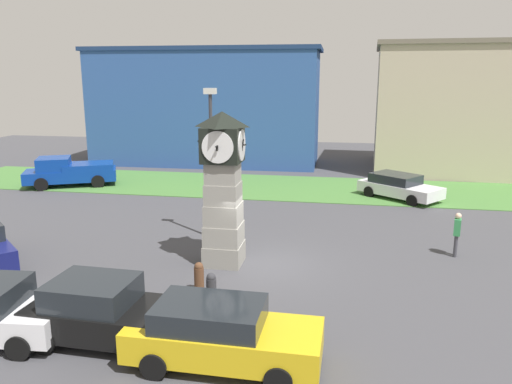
# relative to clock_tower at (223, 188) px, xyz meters

# --- Properties ---
(ground_plane) EXTENTS (71.76, 71.76, 0.00)m
(ground_plane) POSITION_rel_clock_tower_xyz_m (1.38, 0.09, -2.85)
(ground_plane) COLOR #424247
(clock_tower) EXTENTS (1.76, 1.76, 5.56)m
(clock_tower) POSITION_rel_clock_tower_xyz_m (0.00, 0.00, 0.00)
(clock_tower) COLOR gray
(clock_tower) RESTS_ON ground_plane
(bollard_near_tower) EXTENTS (0.23, 0.23, 0.90)m
(bollard_near_tower) POSITION_rel_clock_tower_xyz_m (1.18, -5.23, -2.40)
(bollard_near_tower) COLOR brown
(bollard_near_tower) RESTS_ON ground_plane
(bollard_mid_row) EXTENTS (0.30, 0.30, 1.14)m
(bollard_mid_row) POSITION_rel_clock_tower_xyz_m (0.52, -3.70, -2.27)
(bollard_mid_row) COLOR #333338
(bollard_mid_row) RESTS_ON ground_plane
(bollard_far_row) EXTENTS (0.32, 0.32, 0.99)m
(bollard_far_row) POSITION_rel_clock_tower_xyz_m (-0.19, -2.57, -2.35)
(bollard_far_row) COLOR brown
(bollard_far_row) RESTS_ON ground_plane
(car_near_tower) EXTENTS (3.86, 2.11, 1.65)m
(car_near_tower) POSITION_rel_clock_tower_xyz_m (-1.82, -5.93, -2.02)
(car_near_tower) COLOR black
(car_near_tower) RESTS_ON ground_plane
(car_by_building) EXTENTS (4.62, 2.00, 1.55)m
(car_by_building) POSITION_rel_clock_tower_xyz_m (1.50, -6.47, -2.06)
(car_by_building) COLOR gold
(car_by_building) RESTS_ON ground_plane
(car_silver_hatch) EXTENTS (4.72, 4.35, 1.39)m
(car_silver_hatch) POSITION_rel_clock_tower_xyz_m (7.29, 11.46, -2.13)
(car_silver_hatch) COLOR silver
(car_silver_hatch) RESTS_ON ground_plane
(pickup_truck) EXTENTS (5.83, 4.24, 1.85)m
(pickup_truck) POSITION_rel_clock_tower_xyz_m (-12.70, 11.33, -1.92)
(pickup_truck) COLOR navy
(pickup_truck) RESTS_ON ground_plane
(pedestrian_near_bench) EXTENTS (0.32, 0.44, 1.72)m
(pedestrian_near_bench) POSITION_rel_clock_tower_xyz_m (8.55, 2.30, -1.86)
(pedestrian_near_bench) COLOR #3F3F47
(pedestrian_near_bench) RESTS_ON ground_plane
(street_lamp_near_road) EXTENTS (0.50, 0.24, 6.29)m
(street_lamp_near_road) POSITION_rel_clock_tower_xyz_m (-1.18, 2.80, 0.79)
(street_lamp_near_road) COLOR #333338
(street_lamp_near_road) RESTS_ON ground_plane
(warehouse_blue_far) EXTENTS (18.00, 6.97, 8.89)m
(warehouse_blue_far) POSITION_rel_clock_tower_xyz_m (-6.65, 21.66, 1.61)
(warehouse_blue_far) COLOR #2D5193
(warehouse_blue_far) RESTS_ON ground_plane
(storefront_low_left) EXTENTS (15.23, 10.89, 9.05)m
(storefront_low_left) POSITION_rel_clock_tower_xyz_m (13.63, 21.75, 1.68)
(storefront_low_left) COLOR #B7A88E
(storefront_low_left) RESTS_ON ground_plane
(grass_verge_far) EXTENTS (43.05, 7.18, 0.04)m
(grass_verge_far) POSITION_rel_clock_tower_xyz_m (0.17, 13.24, -2.83)
(grass_verge_far) COLOR #477A38
(grass_verge_far) RESTS_ON ground_plane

